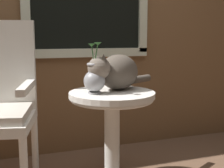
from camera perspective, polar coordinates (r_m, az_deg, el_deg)
name	(u,v)px	position (r m, az deg, el deg)	size (l,w,h in m)	color
wicker_side_table	(112,122)	(2.01, 0.00, -6.81)	(0.54, 0.54, 0.62)	silver
cat	(116,72)	(2.02, 0.79, 2.24)	(0.53, 0.34, 0.24)	brown
pewter_vase_with_ivy	(94,78)	(1.90, -3.20, 1.02)	(0.13, 0.13, 0.31)	#99999E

